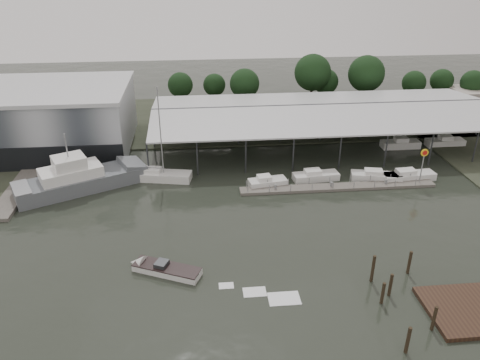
{
  "coord_description": "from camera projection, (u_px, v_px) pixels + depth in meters",
  "views": [
    {
      "loc": [
        -4.63,
        -47.58,
        30.37
      ],
      "look_at": [
        0.9,
        8.96,
        2.5
      ],
      "focal_mm": 35.0,
      "sensor_mm": 36.0,
      "label": 1
    }
  ],
  "objects": [
    {
      "name": "moored_cruiser_1",
      "position": [
        315.0,
        176.0,
        68.77
      ],
      "size": [
        6.89,
        2.83,
        1.7
      ],
      "rotation": [
        0.0,
        0.0,
        0.1
      ],
      "color": "silver",
      "rests_on": "ground"
    },
    {
      "name": "moored_cruiser_3",
      "position": [
        408.0,
        176.0,
        68.8
      ],
      "size": [
        8.0,
        2.86,
        1.7
      ],
      "rotation": [
        0.0,
        0.0,
        0.09
      ],
      "color": "silver",
      "rests_on": "ground"
    },
    {
      "name": "moored_cruiser_0",
      "position": [
        267.0,
        182.0,
        66.94
      ],
      "size": [
        5.69,
        3.05,
        1.7
      ],
      "rotation": [
        0.0,
        0.0,
        0.16
      ],
      "color": "silver",
      "rests_on": "ground"
    },
    {
      "name": "mooring_pilings",
      "position": [
        398.0,
        295.0,
        44.38
      ],
      "size": [
        4.99,
        10.71,
        3.73
      ],
      "color": "#2D2416",
      "rests_on": "ground"
    },
    {
      "name": "land_strip_far",
      "position": [
        220.0,
        119.0,
        93.78
      ],
      "size": [
        140.0,
        30.0,
        0.3
      ],
      "color": "#353B2C",
      "rests_on": "ground"
    },
    {
      "name": "grey_trawler",
      "position": [
        81.0,
        179.0,
        65.75
      ],
      "size": [
        18.3,
        12.35,
        8.84
      ],
      "rotation": [
        0.0,
        0.0,
        0.45
      ],
      "color": "#565B5F",
      "rests_on": "ground"
    },
    {
      "name": "horizon_tree_line",
      "position": [
        330.0,
        78.0,
        98.07
      ],
      "size": [
        67.47,
        10.7,
        11.42
      ],
      "color": "#302115",
      "rests_on": "ground"
    },
    {
      "name": "ground",
      "position": [
        240.0,
        231.0,
        56.29
      ],
      "size": [
        200.0,
        200.0,
        0.0
      ],
      "primitive_type": "plane",
      "color": "#242921",
      "rests_on": "ground"
    },
    {
      "name": "trawler_dock",
      "position": [
        19.0,
        188.0,
        66.07
      ],
      "size": [
        3.0,
        18.0,
        0.5
      ],
      "color": "#615D55",
      "rests_on": "ground"
    },
    {
      "name": "storage_warehouse",
      "position": [
        56.0,
        118.0,
        78.28
      ],
      "size": [
        24.5,
        20.5,
        10.5
      ],
      "color": "#A6ABB0",
      "rests_on": "ground"
    },
    {
      "name": "speedboat_underway",
      "position": [
        161.0,
        268.0,
        49.09
      ],
      "size": [
        17.8,
        9.18,
        2.0
      ],
      "rotation": [
        0.0,
        0.0,
        2.71
      ],
      "color": "silver",
      "rests_on": "ground"
    },
    {
      "name": "covered_boat_shed",
      "position": [
        323.0,
        108.0,
        80.1
      ],
      "size": [
        58.24,
        24.0,
        6.96
      ],
      "color": "#BABBBE",
      "rests_on": "ground"
    },
    {
      "name": "white_sailboat",
      "position": [
        160.0,
        176.0,
        68.78
      ],
      "size": [
        9.21,
        4.26,
        14.23
      ],
      "rotation": [
        0.0,
        0.0,
        -0.19
      ],
      "color": "silver",
      "rests_on": "ground"
    },
    {
      "name": "floating_dock",
      "position": [
        338.0,
        187.0,
        66.45
      ],
      "size": [
        28.0,
        2.0,
        1.4
      ],
      "color": "#615D55",
      "rests_on": "ground"
    },
    {
      "name": "shell_fuel_sign",
      "position": [
        423.0,
        160.0,
        65.85
      ],
      "size": [
        1.1,
        0.18,
        5.55
      ],
      "color": "gray",
      "rests_on": "ground"
    },
    {
      "name": "moored_cruiser_2",
      "position": [
        376.0,
        176.0,
        68.74
      ],
      "size": [
        7.56,
        3.74,
        1.7
      ],
      "rotation": [
        0.0,
        0.0,
        -0.22
      ],
      "color": "silver",
      "rests_on": "ground"
    }
  ]
}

